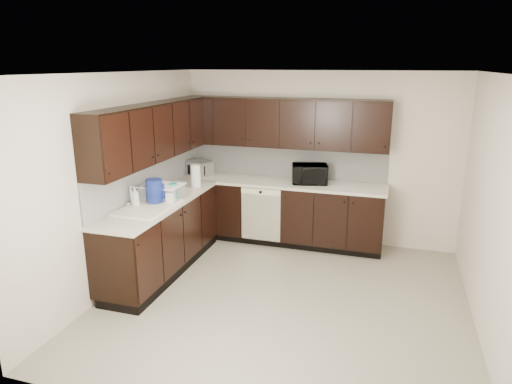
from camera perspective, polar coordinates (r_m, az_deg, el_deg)
floor at (r=5.34m, az=3.57°, el=-13.28°), size 4.00×4.00×0.00m
ceiling at (r=4.67m, az=4.11°, el=14.61°), size 4.00×4.00×0.00m
wall_back at (r=6.77m, az=7.78°, el=4.20°), size 4.00×0.02×2.50m
wall_left at (r=5.65m, az=-16.33°, el=1.38°), size 0.02×4.00×2.50m
wall_right at (r=4.83m, az=27.56°, el=-2.19°), size 0.02×4.00×2.50m
wall_front at (r=3.07m, az=-5.05°, el=-10.22°), size 4.00×0.02×2.50m
lower_cabinets at (r=6.41m, az=-2.79°, el=-4.11°), size 3.00×2.80×0.90m
countertop at (r=6.25m, az=-2.88°, el=0.25°), size 3.03×2.83×0.04m
backsplash at (r=6.45m, az=-4.02°, el=3.10°), size 3.00×2.80×0.48m
upper_cabinets at (r=6.20m, az=-3.51°, el=8.14°), size 3.00×2.80×0.70m
dishwasher at (r=6.54m, az=0.62°, el=-2.44°), size 0.58×0.04×0.78m
sink at (r=5.57m, az=-13.36°, el=-2.55°), size 0.54×0.82×0.42m
microwave at (r=6.53m, az=6.70°, el=2.24°), size 0.56×0.44×0.27m
soap_bottle_a at (r=5.63m, az=-10.66°, el=-0.41°), size 0.12×0.12×0.21m
soap_bottle_b at (r=5.62m, az=-14.86°, el=-0.52°), size 0.13×0.13×0.25m
toaster_oven at (r=7.00m, az=-7.02°, el=2.95°), size 0.43×0.38×0.22m
storage_bin at (r=5.83m, az=-11.65°, el=-0.06°), size 0.52×0.41×0.19m
blue_pitcher at (r=5.67m, az=-12.58°, el=0.05°), size 0.24×0.24×0.31m
teal_tumbler at (r=5.79m, az=-10.29°, el=0.05°), size 0.13×0.13×0.21m
paper_towel_roll at (r=6.36m, az=-7.55°, el=2.00°), size 0.15×0.15×0.30m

